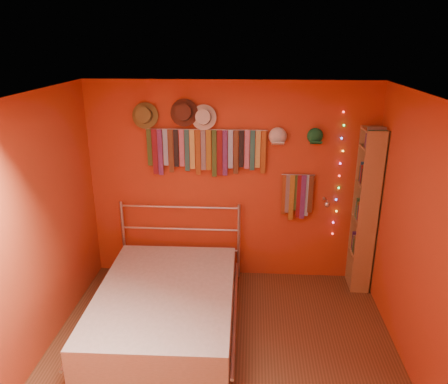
% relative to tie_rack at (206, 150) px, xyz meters
% --- Properties ---
extents(ground, '(3.50, 3.50, 0.00)m').
position_rel_tie_rack_xyz_m(ground, '(0.29, -1.69, -1.69)').
color(ground, '#53351C').
rests_on(ground, ground).
extents(back_wall, '(3.50, 0.02, 2.50)m').
position_rel_tie_rack_xyz_m(back_wall, '(0.29, 0.06, -0.44)').
color(back_wall, '#A3321A').
rests_on(back_wall, ground).
extents(right_wall, '(0.02, 3.50, 2.50)m').
position_rel_tie_rack_xyz_m(right_wall, '(2.04, -1.69, -0.44)').
color(right_wall, '#A3321A').
rests_on(right_wall, ground).
extents(left_wall, '(0.02, 3.50, 2.50)m').
position_rel_tie_rack_xyz_m(left_wall, '(-1.46, -1.69, -0.44)').
color(left_wall, '#A3321A').
rests_on(left_wall, ground).
extents(ceiling, '(3.50, 3.50, 0.02)m').
position_rel_tie_rack_xyz_m(ceiling, '(0.29, -1.69, 0.81)').
color(ceiling, white).
rests_on(ceiling, back_wall).
extents(tie_rack, '(1.45, 0.03, 0.58)m').
position_rel_tie_rack_xyz_m(tie_rack, '(0.00, 0.00, 0.00)').
color(tie_rack, silver).
rests_on(tie_rack, back_wall).
extents(small_tie_rack, '(0.40, 0.03, 0.59)m').
position_rel_tie_rack_xyz_m(small_tie_rack, '(1.12, 0.00, -0.55)').
color(small_tie_rack, silver).
rests_on(small_tie_rack, back_wall).
extents(fedora_olive, '(0.31, 0.17, 0.31)m').
position_rel_tie_rack_xyz_m(fedora_olive, '(-0.71, -0.03, 0.41)').
color(fedora_olive, olive).
rests_on(fedora_olive, back_wall).
extents(fedora_brown, '(0.32, 0.18, 0.32)m').
position_rel_tie_rack_xyz_m(fedora_brown, '(-0.25, -0.04, 0.45)').
color(fedora_brown, '#4F281C').
rests_on(fedora_brown, back_wall).
extents(fedora_white, '(0.30, 0.16, 0.29)m').
position_rel_tie_rack_xyz_m(fedora_white, '(-0.02, -0.03, 0.40)').
color(fedora_white, silver).
rests_on(fedora_white, back_wall).
extents(cap_white, '(0.20, 0.25, 0.20)m').
position_rel_tie_rack_xyz_m(cap_white, '(0.85, 0.01, 0.17)').
color(cap_white, white).
rests_on(cap_white, back_wall).
extents(cap_green, '(0.18, 0.23, 0.18)m').
position_rel_tie_rack_xyz_m(cap_green, '(1.28, 0.01, 0.18)').
color(cap_green, '#176B37').
rests_on(cap_green, back_wall).
extents(fairy_lights, '(0.06, 0.02, 1.55)m').
position_rel_tie_rack_xyz_m(fairy_lights, '(1.60, 0.02, -0.30)').
color(fairy_lights, '#FF3333').
rests_on(fairy_lights, back_wall).
extents(reading_lamp, '(0.07, 0.30, 0.09)m').
position_rel_tie_rack_xyz_m(reading_lamp, '(1.45, -0.16, -0.59)').
color(reading_lamp, silver).
rests_on(reading_lamp, back_wall).
extents(bookshelf, '(0.25, 0.34, 2.00)m').
position_rel_tie_rack_xyz_m(bookshelf, '(1.95, -0.16, -0.67)').
color(bookshelf, olive).
rests_on(bookshelf, ground).
extents(bed, '(1.55, 2.10, 1.01)m').
position_rel_tie_rack_xyz_m(bed, '(-0.34, -1.09, -1.45)').
color(bed, silver).
rests_on(bed, ground).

